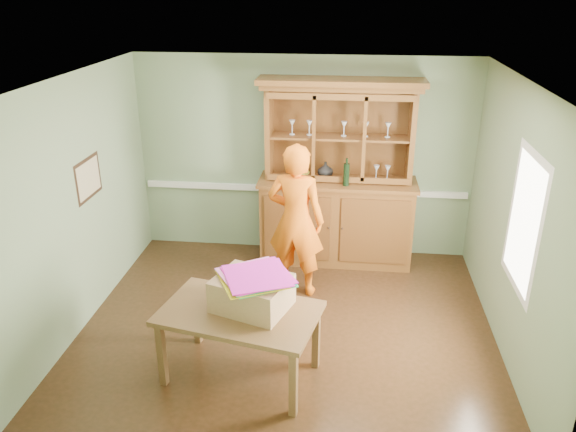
# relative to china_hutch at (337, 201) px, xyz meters

# --- Properties ---
(floor) EXTENTS (4.50, 4.50, 0.00)m
(floor) POSITION_rel_china_hutch_xyz_m (-0.47, -1.72, -0.85)
(floor) COLOR #462816
(floor) RESTS_ON ground
(ceiling) EXTENTS (4.50, 4.50, 0.00)m
(ceiling) POSITION_rel_china_hutch_xyz_m (-0.47, -1.72, 1.85)
(ceiling) COLOR white
(ceiling) RESTS_ON wall_back
(wall_back) EXTENTS (4.50, 0.00, 4.50)m
(wall_back) POSITION_rel_china_hutch_xyz_m (-0.47, 0.28, 0.50)
(wall_back) COLOR gray
(wall_back) RESTS_ON floor
(wall_left) EXTENTS (0.00, 4.00, 4.00)m
(wall_left) POSITION_rel_china_hutch_xyz_m (-2.72, -1.72, 0.50)
(wall_left) COLOR gray
(wall_left) RESTS_ON floor
(wall_right) EXTENTS (0.00, 4.00, 4.00)m
(wall_right) POSITION_rel_china_hutch_xyz_m (1.78, -1.72, 0.50)
(wall_right) COLOR gray
(wall_right) RESTS_ON floor
(wall_front) EXTENTS (4.50, 0.00, 4.50)m
(wall_front) POSITION_rel_china_hutch_xyz_m (-0.47, -3.72, 0.50)
(wall_front) COLOR gray
(wall_front) RESTS_ON floor
(chair_rail) EXTENTS (4.41, 0.05, 0.08)m
(chair_rail) POSITION_rel_china_hutch_xyz_m (-0.47, 0.25, 0.05)
(chair_rail) COLOR white
(chair_rail) RESTS_ON wall_back
(framed_map) EXTENTS (0.03, 0.60, 0.46)m
(framed_map) POSITION_rel_china_hutch_xyz_m (-2.70, -1.42, 0.70)
(framed_map) COLOR #301E13
(framed_map) RESTS_ON wall_left
(window_panel) EXTENTS (0.03, 0.96, 1.36)m
(window_panel) POSITION_rel_china_hutch_xyz_m (1.76, -2.02, 0.65)
(window_panel) COLOR white
(window_panel) RESTS_ON wall_right
(china_hutch) EXTENTS (2.08, 0.69, 2.44)m
(china_hutch) POSITION_rel_china_hutch_xyz_m (0.00, 0.00, 0.00)
(china_hutch) COLOR brown
(china_hutch) RESTS_ON floor
(dining_table) EXTENTS (1.60, 1.16, 0.72)m
(dining_table) POSITION_rel_china_hutch_xyz_m (-0.82, -2.60, -0.21)
(dining_table) COLOR brown
(dining_table) RESTS_ON floor
(cardboard_box) EXTENTS (0.80, 0.71, 0.31)m
(cardboard_box) POSITION_rel_china_hutch_xyz_m (-0.71, -2.52, 0.03)
(cardboard_box) COLOR tan
(cardboard_box) RESTS_ON dining_table
(kite_stack) EXTENTS (0.75, 0.75, 0.06)m
(kite_stack) POSITION_rel_china_hutch_xyz_m (-0.67, -2.54, 0.21)
(kite_stack) COLOR #2FE16F
(kite_stack) RESTS_ON cardboard_box
(person) EXTENTS (0.75, 0.56, 1.88)m
(person) POSITION_rel_china_hutch_xyz_m (-0.46, -0.92, 0.09)
(person) COLOR orange
(person) RESTS_ON floor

